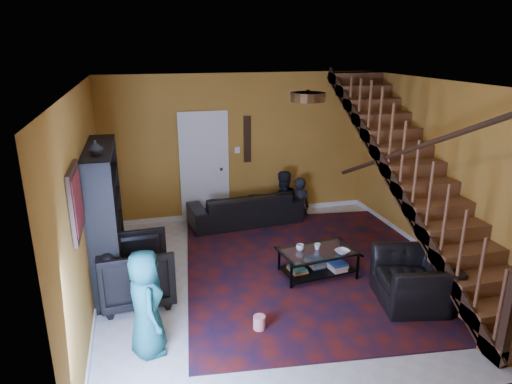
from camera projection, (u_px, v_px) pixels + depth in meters
floor at (282, 279)px, 6.73m from camera, size 5.50×5.50×0.00m
room at (182, 249)px, 7.61m from camera, size 5.50×5.50×5.50m
staircase at (419, 178)px, 6.81m from camera, size 0.95×5.02×3.18m
bookshelf at (107, 219)px, 6.40m from camera, size 0.35×1.80×2.00m
door at (204, 169)px, 8.74m from camera, size 0.82×0.05×2.05m
framed_picture at (76, 202)px, 4.73m from camera, size 0.04×0.74×0.74m
wall_hanging at (247, 139)px, 8.79m from camera, size 0.14×0.03×0.90m
ceiling_fixture at (308, 97)px, 5.14m from camera, size 0.40×0.40×0.10m
rug at (313, 266)px, 7.09m from camera, size 4.33×4.81×0.02m
sofa at (245, 208)px, 8.74m from camera, size 2.19×1.01×0.62m
armchair_left at (137, 271)px, 6.07m from camera, size 1.01×0.98×0.87m
armchair_right at (414, 280)px, 6.03m from camera, size 1.08×1.18×0.67m
person_adult_a at (298, 208)px, 9.10m from camera, size 0.50×0.36×1.28m
person_adult_b at (282, 206)px, 8.99m from camera, size 0.74×0.60×1.43m
person_child at (146, 303)px, 4.96m from camera, size 0.49×0.66×1.24m
coffee_table at (318, 261)px, 6.76m from camera, size 1.15×0.77×0.41m
cup_a at (300, 247)px, 6.70m from camera, size 0.14×0.14×0.09m
cup_b at (317, 247)px, 6.73m from camera, size 0.10×0.10×0.09m
bowl at (342, 252)px, 6.61m from camera, size 0.27×0.27×0.05m
vase at (96, 148)px, 5.59m from camera, size 0.18×0.18×0.19m
popcorn_bucket at (259, 322)px, 5.51m from camera, size 0.16×0.16×0.17m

